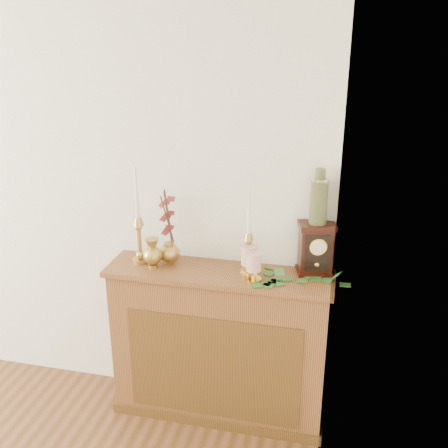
% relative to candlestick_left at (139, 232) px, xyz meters
% --- Properties ---
extents(console_shelf, '(1.24, 0.34, 0.93)m').
position_rel_candlestick_left_xyz_m(console_shelf, '(0.45, -0.01, -0.67)').
color(console_shelf, brown).
rests_on(console_shelf, ground).
extents(candlestick_left, '(0.09, 0.09, 0.55)m').
position_rel_candlestick_left_xyz_m(candlestick_left, '(0.00, 0.00, 0.00)').
color(candlestick_left, tan).
rests_on(candlestick_left, console_shelf).
extents(candlestick_center, '(0.08, 0.08, 0.47)m').
position_rel_candlestick_left_xyz_m(candlestick_center, '(0.61, 0.01, -0.03)').
color(candlestick_center, tan).
rests_on(candlestick_center, console_shelf).
extents(bud_vase, '(0.10, 0.10, 0.17)m').
position_rel_candlestick_left_xyz_m(bud_vase, '(0.09, -0.05, -0.10)').
color(bud_vase, tan).
rests_on(bud_vase, console_shelf).
extents(ginger_jar, '(0.18, 0.19, 0.44)m').
position_rel_candlestick_left_xyz_m(ginger_jar, '(0.15, 0.07, 0.02)').
color(ginger_jar, tan).
rests_on(ginger_jar, console_shelf).
extents(pillar_candle_left, '(0.09, 0.09, 0.18)m').
position_rel_candlestick_left_xyz_m(pillar_candle_left, '(0.62, -0.02, -0.09)').
color(pillar_candle_left, '#E3B74F').
rests_on(pillar_candle_left, console_shelf).
extents(pillar_candle_right, '(0.09, 0.09, 0.17)m').
position_rel_candlestick_left_xyz_m(pillar_candle_right, '(0.66, -0.08, -0.09)').
color(pillar_candle_right, '#E3B74F').
rests_on(pillar_candle_right, console_shelf).
extents(ivy_garland, '(0.47, 0.18, 0.09)m').
position_rel_candlestick_left_xyz_m(ivy_garland, '(1.01, -0.06, -0.17)').
color(ivy_garland, '#2B6526').
rests_on(ivy_garland, console_shelf).
extents(mantel_clock, '(0.22, 0.18, 0.28)m').
position_rel_candlestick_left_xyz_m(mantel_clock, '(0.96, 0.09, -0.04)').
color(mantel_clock, black).
rests_on(mantel_clock, console_shelf).
extents(ceramic_vase, '(0.09, 0.09, 0.29)m').
position_rel_candlestick_left_xyz_m(ceramic_vase, '(0.96, 0.09, 0.23)').
color(ceramic_vase, '#1B3728').
rests_on(ceramic_vase, mantel_clock).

